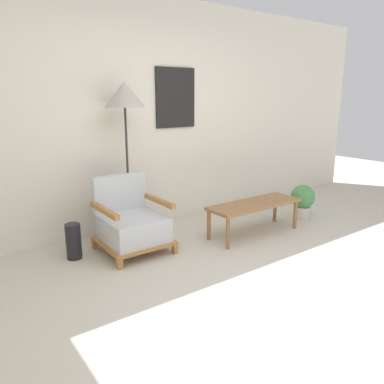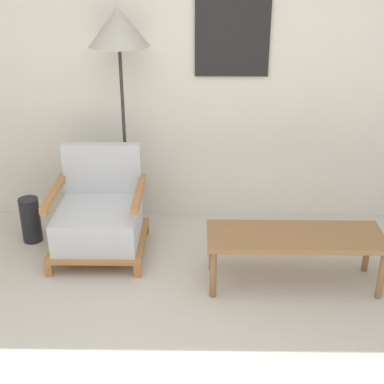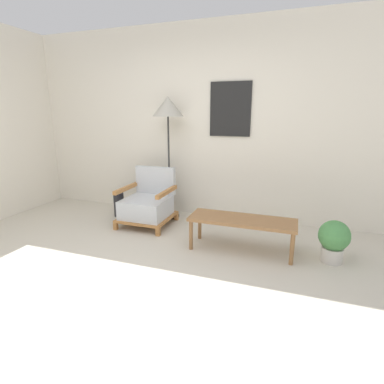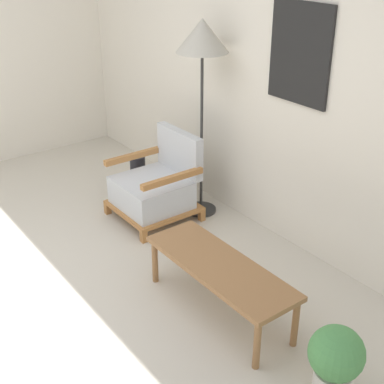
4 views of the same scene
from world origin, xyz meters
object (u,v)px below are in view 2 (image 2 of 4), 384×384
coffee_table (295,240)px  vase (31,220)px  floor_lamp (119,37)px  armchair (99,217)px

coffee_table → vase: bearing=164.0°
floor_lamp → vase: size_ratio=4.82×
armchair → vase: bearing=164.7°
armchair → floor_lamp: floor_lamp is taller
armchair → floor_lamp: (0.16, 0.38, 1.23)m
vase → armchair: bearing=-15.3°
armchair → floor_lamp: bearing=66.6°
floor_lamp → armchair: bearing=-113.4°
floor_lamp → vase: bearing=-163.0°
armchair → vase: (-0.57, 0.16, -0.11)m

